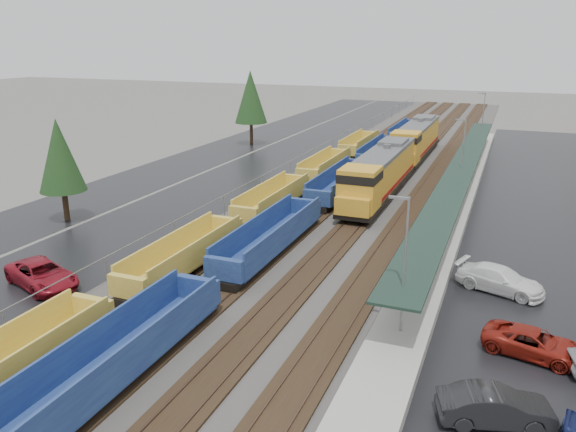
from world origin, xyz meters
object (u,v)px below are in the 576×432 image
object	(u,v)px
well_string_blue	(311,207)
parked_car_west_c	(42,275)
locomotive_lead	(380,174)
locomotive_trail	(416,140)
parked_car_east_a	(496,407)
parked_car_east_c	(500,280)
parked_car_east_b	(534,344)
well_string_yellow	(235,224)

from	to	relation	value
well_string_blue	parked_car_west_c	world-z (taller)	well_string_blue
locomotive_lead	locomotive_trail	size ratio (longest dim) A/B	1.00
well_string_blue	parked_car_west_c	bearing A→B (deg)	-119.73
parked_car_east_a	parked_car_east_c	xyz separation A→B (m)	(-0.34, 13.73, 0.01)
parked_car_west_c	parked_car_east_b	world-z (taller)	parked_car_west_c
locomotive_trail	well_string_blue	xyz separation A→B (m)	(-4.00, -29.85, -1.40)
locomotive_trail	parked_car_east_a	xyz separation A→B (m)	(12.45, -53.15, -1.81)
locomotive_trail	well_string_blue	world-z (taller)	locomotive_trail
locomotive_lead	parked_car_east_b	size ratio (longest dim) A/B	4.39
well_string_yellow	well_string_blue	xyz separation A→B (m)	(4.00, 6.86, 0.05)
well_string_yellow	parked_car_east_b	world-z (taller)	well_string_yellow
well_string_yellow	well_string_blue	distance (m)	7.94
parked_car_east_a	parked_car_east_b	xyz separation A→B (m)	(1.55, 6.28, -0.09)
well_string_blue	parked_car_east_a	world-z (taller)	well_string_blue
locomotive_lead	parked_car_east_b	bearing A→B (deg)	-61.58
parked_car_east_a	parked_car_east_c	world-z (taller)	parked_car_east_c
parked_car_west_c	parked_car_east_a	bearing A→B (deg)	-77.25
parked_car_east_a	locomotive_trail	bearing A→B (deg)	-4.44
parked_car_east_b	parked_car_west_c	bearing A→B (deg)	108.24
locomotive_lead	well_string_yellow	bearing A→B (deg)	-116.98
well_string_yellow	parked_car_east_b	distance (m)	24.24
well_string_yellow	well_string_blue	world-z (taller)	well_string_blue
well_string_blue	parked_car_east_b	size ratio (longest dim) A/B	21.16
locomotive_lead	parked_car_east_c	bearing A→B (deg)	-56.68
locomotive_lead	parked_car_east_c	distance (m)	22.12
well_string_blue	parked_car_east_b	distance (m)	24.78
parked_car_east_a	locomotive_lead	bearing A→B (deg)	3.55
locomotive_trail	well_string_blue	size ratio (longest dim) A/B	0.21
locomotive_trail	well_string_yellow	distance (m)	37.60
well_string_blue	parked_car_east_c	xyz separation A→B (m)	(16.11, -9.57, -0.40)
parked_car_east_a	parked_car_east_b	distance (m)	6.47
locomotive_lead	well_string_blue	size ratio (longest dim) A/B	0.21
well_string_blue	parked_car_east_c	distance (m)	18.75
well_string_yellow	locomotive_trail	bearing A→B (deg)	77.71
locomotive_trail	parked_car_east_c	size ratio (longest dim) A/B	3.97
parked_car_west_c	parked_car_east_c	world-z (taller)	parked_car_west_c
locomotive_lead	parked_car_west_c	bearing A→B (deg)	-118.12
locomotive_lead	parked_car_east_a	xyz separation A→B (m)	(12.45, -32.15, -1.81)
locomotive_lead	parked_car_west_c	size ratio (longest dim) A/B	3.69
parked_car_east_b	parked_car_east_c	size ratio (longest dim) A/B	0.90
well_string_yellow	parked_car_east_c	size ratio (longest dim) A/B	16.27
locomotive_trail	parked_car_east_c	distance (m)	41.28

